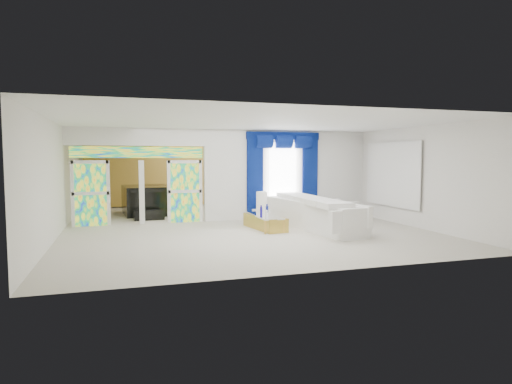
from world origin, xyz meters
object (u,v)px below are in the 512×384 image
object	(u,v)px
white_sofa	(312,215)
grand_piano	(146,200)
coffee_table	(265,222)
console_table	(270,215)
armchair	(337,211)

from	to	relation	value
white_sofa	grand_piano	distance (m)	6.60
white_sofa	coffee_table	size ratio (longest dim) A/B	2.37
console_table	grand_piano	distance (m)	4.87
console_table	grand_piano	xyz separation A→B (m)	(-3.83, 2.99, 0.33)
coffee_table	armchair	xyz separation A→B (m)	(2.75, 0.80, 0.15)
white_sofa	grand_piano	world-z (taller)	grand_piano
console_table	grand_piano	world-z (taller)	grand_piano
grand_piano	console_table	bearing A→B (deg)	-42.71
white_sofa	coffee_table	distance (m)	1.40
white_sofa	armchair	distance (m)	1.78
console_table	armchair	xyz separation A→B (m)	(2.04, -0.76, 0.15)
console_table	white_sofa	bearing A→B (deg)	-70.81
armchair	grand_piano	distance (m)	6.97
coffee_table	armchair	size ratio (longest dim) A/B	1.68
grand_piano	coffee_table	bearing A→B (deg)	-60.21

